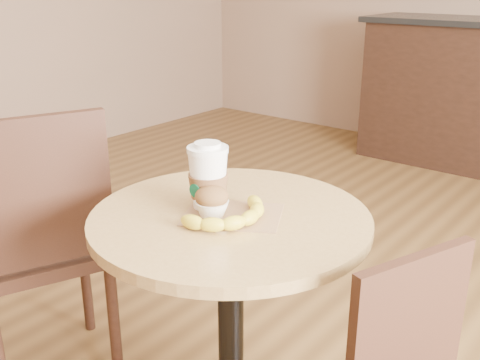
{
  "coord_description": "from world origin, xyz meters",
  "views": [
    {
      "loc": [
        0.81,
        -0.96,
        1.32
      ],
      "look_at": [
        -0.03,
        0.08,
        0.83
      ],
      "focal_mm": 42.0,
      "sensor_mm": 36.0,
      "label": 1
    }
  ],
  "objects_px": {
    "muffin": "(212,201)",
    "banana": "(232,214)",
    "chair_left": "(41,243)",
    "cafe_table": "(231,287)",
    "coffee_cup": "(208,179)"
  },
  "relations": [
    {
      "from": "coffee_cup",
      "to": "muffin",
      "type": "xyz_separation_m",
      "value": [
        0.04,
        -0.04,
        -0.04
      ]
    },
    {
      "from": "chair_left",
      "to": "banana",
      "type": "relative_size",
      "value": 3.78
    },
    {
      "from": "muffin",
      "to": "banana",
      "type": "relative_size",
      "value": 0.34
    },
    {
      "from": "muffin",
      "to": "banana",
      "type": "xyz_separation_m",
      "value": [
        0.06,
        0.0,
        -0.02
      ]
    },
    {
      "from": "muffin",
      "to": "banana",
      "type": "bearing_deg",
      "value": 4.48
    },
    {
      "from": "muffin",
      "to": "cafe_table",
      "type": "bearing_deg",
      "value": 57.23
    },
    {
      "from": "chair_left",
      "to": "muffin",
      "type": "xyz_separation_m",
      "value": [
        0.62,
        0.11,
        0.26
      ]
    },
    {
      "from": "cafe_table",
      "to": "muffin",
      "type": "xyz_separation_m",
      "value": [
        -0.03,
        -0.04,
        0.25
      ]
    },
    {
      "from": "banana",
      "to": "cafe_table",
      "type": "bearing_deg",
      "value": 153.79
    },
    {
      "from": "chair_left",
      "to": "muffin",
      "type": "relative_size",
      "value": 11.1
    },
    {
      "from": "coffee_cup",
      "to": "muffin",
      "type": "bearing_deg",
      "value": -40.53
    },
    {
      "from": "chair_left",
      "to": "coffee_cup",
      "type": "distance_m",
      "value": 0.67
    },
    {
      "from": "cafe_table",
      "to": "muffin",
      "type": "bearing_deg",
      "value": -122.77
    },
    {
      "from": "chair_left",
      "to": "banana",
      "type": "xyz_separation_m",
      "value": [
        0.69,
        0.12,
        0.24
      ]
    },
    {
      "from": "cafe_table",
      "to": "chair_left",
      "type": "xyz_separation_m",
      "value": [
        -0.65,
        -0.15,
        -0.01
      ]
    }
  ]
}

